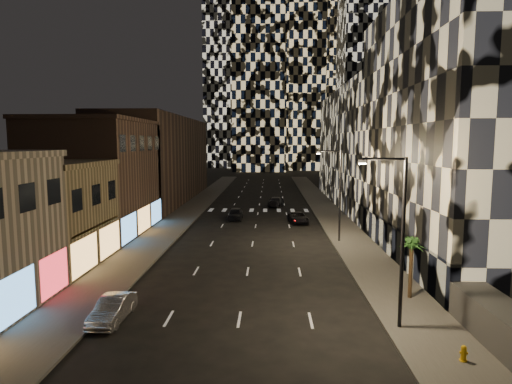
# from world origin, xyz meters

# --- Properties ---
(sidewalk_left) EXTENTS (4.00, 120.00, 0.15)m
(sidewalk_left) POSITION_xyz_m (-10.00, 50.00, 0.07)
(sidewalk_left) COLOR #47443F
(sidewalk_left) RESTS_ON ground
(sidewalk_right) EXTENTS (4.00, 120.00, 0.15)m
(sidewalk_right) POSITION_xyz_m (10.00, 50.00, 0.07)
(sidewalk_right) COLOR #47443F
(sidewalk_right) RESTS_ON ground
(curb_left) EXTENTS (0.20, 120.00, 0.15)m
(curb_left) POSITION_xyz_m (-7.90, 50.00, 0.07)
(curb_left) COLOR #4C4C47
(curb_left) RESTS_ON ground
(curb_right) EXTENTS (0.20, 120.00, 0.15)m
(curb_right) POSITION_xyz_m (7.90, 50.00, 0.07)
(curb_right) COLOR #4C4C47
(curb_right) RESTS_ON ground
(retail_tan) EXTENTS (10.00, 10.00, 8.00)m
(retail_tan) POSITION_xyz_m (-17.00, 21.00, 4.00)
(retail_tan) COLOR #887652
(retail_tan) RESTS_ON ground
(retail_brown) EXTENTS (10.00, 15.00, 12.00)m
(retail_brown) POSITION_xyz_m (-17.00, 33.50, 6.00)
(retail_brown) COLOR brown
(retail_brown) RESTS_ON ground
(retail_filler_left) EXTENTS (10.00, 40.00, 14.00)m
(retail_filler_left) POSITION_xyz_m (-17.00, 60.00, 7.00)
(retail_filler_left) COLOR brown
(retail_filler_left) RESTS_ON ground
(midrise_right) EXTENTS (16.00, 25.00, 22.00)m
(midrise_right) POSITION_xyz_m (20.00, 24.50, 11.00)
(midrise_right) COLOR #232326
(midrise_right) RESTS_ON ground
(midrise_base) EXTENTS (0.60, 25.00, 3.00)m
(midrise_base) POSITION_xyz_m (12.30, 24.50, 1.50)
(midrise_base) COLOR #383838
(midrise_base) RESTS_ON ground
(plinth_right) EXTENTS (2.00, 8.00, 2.00)m
(plinth_right) POSITION_xyz_m (13.00, 8.00, 1.00)
(plinth_right) COLOR #383838
(plinth_right) RESTS_ON ground
(midrise_filler_right) EXTENTS (16.00, 40.00, 18.00)m
(midrise_filler_right) POSITION_xyz_m (20.00, 57.00, 9.00)
(midrise_filler_right) COLOR #232326
(midrise_filler_right) RESTS_ON ground
(tower_right_mid) EXTENTS (20.00, 20.00, 100.00)m
(tower_right_mid) POSITION_xyz_m (35.00, 135.00, 50.00)
(tower_right_mid) COLOR black
(tower_right_mid) RESTS_ON ground
(tower_left_back) EXTENTS (24.00, 24.00, 120.00)m
(tower_left_back) POSITION_xyz_m (-12.00, 165.00, 60.00)
(tower_left_back) COLOR black
(tower_left_back) RESTS_ON ground
(tower_center_low) EXTENTS (18.00, 18.00, 95.00)m
(tower_center_low) POSITION_xyz_m (-2.00, 140.00, 47.50)
(tower_center_low) COLOR black
(tower_center_low) RESTS_ON ground
(streetlight_near) EXTENTS (2.55, 0.25, 9.00)m
(streetlight_near) POSITION_xyz_m (8.35, 10.00, 5.35)
(streetlight_near) COLOR black
(streetlight_near) RESTS_ON sidewalk_right
(streetlight_far) EXTENTS (2.55, 0.25, 9.00)m
(streetlight_far) POSITION_xyz_m (8.35, 30.00, 5.35)
(streetlight_far) COLOR black
(streetlight_far) RESTS_ON sidewalk_right
(car_silver_parked) EXTENTS (1.57, 4.16, 1.36)m
(car_silver_parked) POSITION_xyz_m (-7.01, 10.57, 0.68)
(car_silver_parked) COLOR #A2A2A7
(car_silver_parked) RESTS_ON ground
(car_dark_midlane) EXTENTS (1.86, 4.50, 1.52)m
(car_dark_midlane) POSITION_xyz_m (-2.75, 42.12, 0.76)
(car_dark_midlane) COLOR black
(car_dark_midlane) RESTS_ON ground
(car_dark_oncoming) EXTENTS (2.68, 5.34, 1.49)m
(car_dark_oncoming) POSITION_xyz_m (2.66, 53.97, 0.74)
(car_dark_oncoming) COLOR black
(car_dark_oncoming) RESTS_ON ground
(car_dark_rightlane) EXTENTS (2.62, 4.85, 1.29)m
(car_dark_rightlane) POSITION_xyz_m (5.19, 40.32, 0.65)
(car_dark_rightlane) COLOR black
(car_dark_rightlane) RESTS_ON ground
(fire_hydrant) EXTENTS (0.36, 0.34, 0.73)m
(fire_hydrant) POSITION_xyz_m (10.39, 6.48, 0.49)
(fire_hydrant) COLOR #F1B00D
(fire_hydrant) RESTS_ON sidewalk_right
(palm_tree) EXTENTS (1.96, 1.97, 3.87)m
(palm_tree) POSITION_xyz_m (10.55, 14.39, 3.34)
(palm_tree) COLOR #47331E
(palm_tree) RESTS_ON sidewalk_right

